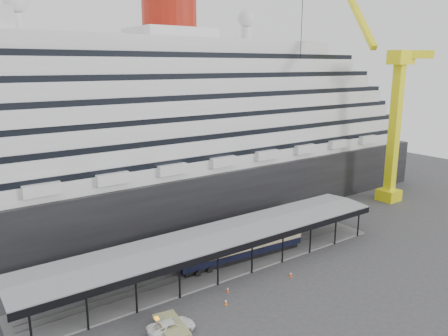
{
  "coord_description": "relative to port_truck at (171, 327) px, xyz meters",
  "views": [
    {
      "loc": [
        -32.86,
        -42.37,
        28.36
      ],
      "look_at": [
        3.18,
        8.0,
        13.69
      ],
      "focal_mm": 35.0,
      "sensor_mm": 36.0,
      "label": 1
    }
  ],
  "objects": [
    {
      "name": "traffic_cone_left",
      "position": [
        8.16,
        1.21,
        -0.36
      ],
      "size": [
        0.45,
        0.45,
        0.75
      ],
      "rotation": [
        0.0,
        0.0,
        -0.19
      ],
      "color": "orange",
      "rests_on": "ground"
    },
    {
      "name": "platform_canopy",
      "position": [
        13.07,
        9.91,
        1.63
      ],
      "size": [
        56.0,
        9.18,
        5.3
      ],
      "color": "slate",
      "rests_on": "ground"
    },
    {
      "name": "crane_yellow",
      "position": [
        60.14,
        15.45,
        19.23
      ],
      "size": [
        23.83,
        18.78,
        47.6
      ],
      "color": "yellow",
      "rests_on": "ground"
    },
    {
      "name": "traffic_cone_mid",
      "position": [
        10.12,
        3.53,
        -0.4
      ],
      "size": [
        0.36,
        0.36,
        0.67
      ],
      "rotation": [
        0.0,
        0.0,
        -0.06
      ],
      "color": "#EE510D",
      "rests_on": "ground"
    },
    {
      "name": "traffic_cone_right",
      "position": [
        19.57,
        1.8,
        -0.34
      ],
      "size": [
        0.49,
        0.49,
        0.78
      ],
      "rotation": [
        0.0,
        0.0,
        0.28
      ],
      "color": "#FC3E0E",
      "rests_on": "ground"
    },
    {
      "name": "port_truck",
      "position": [
        0.0,
        0.0,
        0.0
      ],
      "size": [
        5.52,
        3.08,
        1.46
      ],
      "primitive_type": "imported",
      "rotation": [
        0.0,
        0.0,
        1.44
      ],
      "color": "white",
      "rests_on": "ground"
    },
    {
      "name": "pullman_carriage",
      "position": [
        17.35,
        9.91,
        1.75
      ],
      "size": [
        20.81,
        4.11,
        20.3
      ],
      "rotation": [
        0.0,
        0.0,
        -0.07
      ],
      "color": "black",
      "rests_on": "ground"
    },
    {
      "name": "cruise_ship",
      "position": [
        13.12,
        36.91,
        17.62
      ],
      "size": [
        130.0,
        30.0,
        43.9
      ],
      "color": "black",
      "rests_on": "ground"
    },
    {
      "name": "ground",
      "position": [
        13.07,
        4.91,
        -0.73
      ],
      "size": [
        200.0,
        200.0,
        0.0
      ],
      "primitive_type": "plane",
      "color": "#363638",
      "rests_on": "ground"
    }
  ]
}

